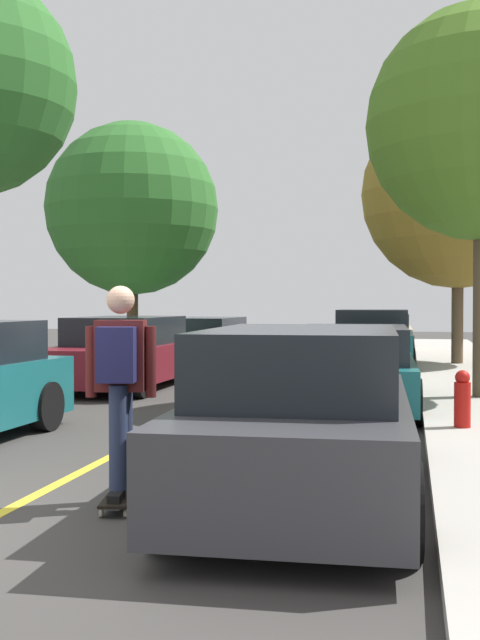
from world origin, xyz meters
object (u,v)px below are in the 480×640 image
at_px(skateboard, 121,495).
at_px(street_tree_left_near, 132,209).
at_px(parked_car_left_near, 123,353).
at_px(street_tree_right_near, 458,193).
at_px(parked_car_left_far, 204,341).
at_px(skateboarder, 120,376).
at_px(parked_car_right_farthest, 383,333).
at_px(parked_car_right_far, 373,341).
at_px(fire_hydrant, 462,399).
at_px(parked_car_right_nearest, 303,417).
at_px(parked_car_right_near, 352,368).

bearing_deg(skateboard, street_tree_left_near, 109.61).
distance_m(parked_car_left_near, street_tree_right_near, 9.63).
relative_size(parked_car_left_near, parked_car_left_far, 0.91).
height_order(parked_car_left_far, skateboard, parked_car_left_far).
bearing_deg(skateboarder, parked_car_right_farthest, 85.96).
bearing_deg(parked_car_right_far, street_tree_right_near, 25.44).
bearing_deg(fire_hydrant, skateboarder, -126.84).
height_order(parked_car_left_near, parked_car_right_farthest, parked_car_left_near).
relative_size(parked_car_right_far, street_tree_left_near, 0.63).
relative_size(parked_car_left_near, fire_hydrant, 6.15).
xyz_separation_m(parked_car_right_far, skateboarder, (-1.43, -13.40, 0.36)).
bearing_deg(parked_car_left_far, fire_hydrant, -60.38).
relative_size(street_tree_left_near, skateboard, 7.45).
distance_m(parked_car_right_farthest, fire_hydrant, 16.43).
distance_m(parked_car_left_far, skateboarder, 14.93).
xyz_separation_m(parked_car_right_nearest, street_tree_right_near, (2.03, 13.90, 3.69)).
distance_m(fire_hydrant, skateboard, 4.88).
xyz_separation_m(parked_car_right_near, skateboarder, (-1.43, -6.25, 0.42)).
height_order(parked_car_right_near, skateboarder, skateboarder).
bearing_deg(street_tree_left_near, skateboard, -70.39).
xyz_separation_m(parked_car_right_farthest, street_tree_right_near, (2.03, -5.91, 3.74)).
xyz_separation_m(street_tree_left_near, street_tree_right_near, (8.63, -0.16, 0.17)).
bearing_deg(parked_car_right_near, parked_car_left_far, 118.73).
height_order(parked_car_right_farthest, skateboard, parked_car_right_farthest).
xyz_separation_m(parked_car_right_nearest, parked_car_right_far, (0.00, 12.93, 0.00)).
height_order(street_tree_left_near, skateboarder, street_tree_left_near).
distance_m(parked_car_right_near, parked_car_right_farthest, 14.03).
bearing_deg(street_tree_left_near, parked_car_right_near, -51.41).
bearing_deg(street_tree_left_near, parked_car_right_nearest, -64.84).
relative_size(parked_car_right_farthest, fire_hydrant, 6.69).
bearing_deg(street_tree_left_near, street_tree_right_near, -1.06).
bearing_deg(parked_car_right_far, parked_car_right_farthest, 90.00).
relative_size(parked_car_right_nearest, skateboarder, 2.48).
bearing_deg(parked_car_right_farthest, street_tree_left_near, -138.95).
xyz_separation_m(parked_car_left_near, parked_car_left_far, (0.00, 6.18, -0.06)).
bearing_deg(parked_car_right_farthest, street_tree_right_near, -71.03).
distance_m(parked_car_left_far, parked_car_right_farthest, 7.29).
bearing_deg(parked_car_left_far, parked_car_right_near, -61.27).
bearing_deg(parked_car_right_near, street_tree_right_near, 75.95).
height_order(parked_car_right_farthest, street_tree_right_near, street_tree_right_near).
bearing_deg(fire_hydrant, parked_car_right_near, 122.68).
height_order(street_tree_right_near, skateboarder, street_tree_right_near).
distance_m(parked_car_right_far, street_tree_right_near, 4.31).
bearing_deg(skateboard, parked_car_right_farthest, 85.93).
xyz_separation_m(street_tree_right_near, fire_hydrant, (-0.53, -10.45, -3.91)).
height_order(parked_car_left_far, parked_car_right_nearest, parked_car_right_nearest).
relative_size(parked_car_left_near, street_tree_right_near, 0.65).
height_order(parked_car_left_near, street_tree_right_near, street_tree_right_near).
xyz_separation_m(parked_car_left_near, street_tree_right_near, (6.60, 5.95, 3.72)).
relative_size(parked_car_left_near, skateboard, 4.97).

